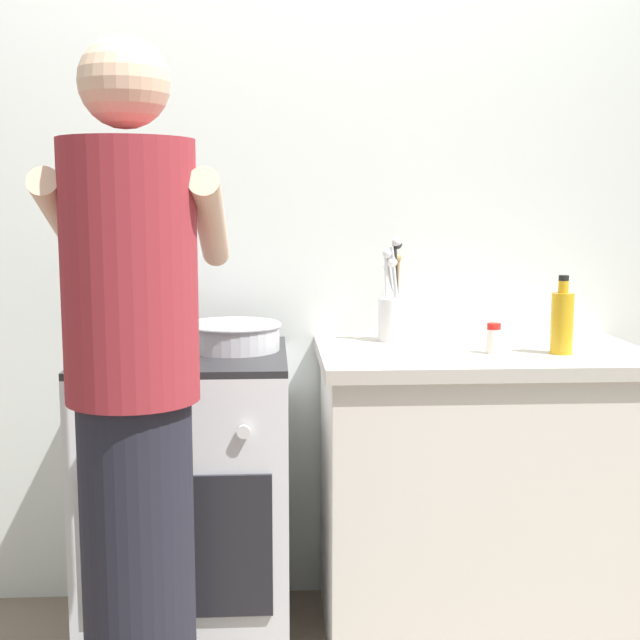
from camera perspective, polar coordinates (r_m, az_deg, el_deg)
The scene contains 9 objects.
back_wall at distance 2.87m, azimuth 2.57°, elevation 5.99°, with size 3.20×0.10×2.50m.
countertop at distance 2.74m, azimuth 10.68°, elevation -11.27°, with size 1.00×0.60×0.90m.
stove_range at distance 2.67m, azimuth -8.82°, elevation -11.76°, with size 0.60×0.62×0.90m.
pot at distance 2.56m, azimuth -12.17°, elevation -0.81°, with size 0.25×0.18×0.13m.
mixing_bowl at distance 2.58m, azimuth -5.86°, elevation -1.01°, with size 0.30×0.30×0.08m.
utensil_crock at distance 2.74m, azimuth 4.97°, elevation 0.70°, with size 0.10×0.10×0.33m.
spice_bottle at distance 2.56m, azimuth 11.59°, elevation -1.25°, with size 0.04×0.04×0.09m.
oil_bottle at distance 2.60m, azimuth 15.96°, elevation -0.09°, with size 0.07×0.07×0.23m.
person at distance 1.99m, azimuth -12.35°, elevation -6.35°, with size 0.41×0.50×1.70m.
Camera 1 is at (-0.09, -2.36, 1.34)m, focal length 47.60 mm.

